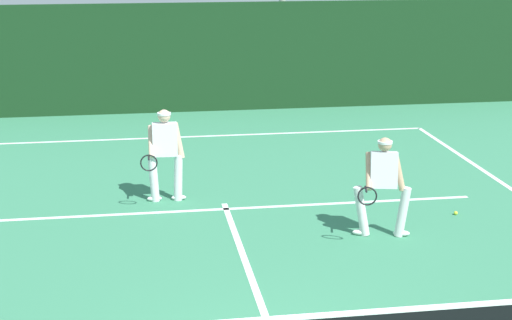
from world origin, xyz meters
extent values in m
cube|color=white|center=(0.00, 11.36, 0.00)|extent=(10.77, 0.10, 0.01)
cube|color=white|center=(0.00, 6.11, 0.00)|extent=(8.78, 0.10, 0.01)
cube|color=white|center=(0.00, 3.20, 0.00)|extent=(0.10, 6.40, 0.01)
cube|color=white|center=(0.00, 0.00, 0.99)|extent=(11.61, 0.03, 0.05)
cylinder|color=silver|center=(2.57, 4.41, 0.40)|extent=(0.27, 0.19, 0.81)
cylinder|color=silver|center=(1.95, 4.55, 0.40)|extent=(0.31, 0.20, 0.81)
ellipsoid|color=white|center=(2.57, 4.41, 0.04)|extent=(0.28, 0.17, 0.09)
ellipsoid|color=white|center=(1.95, 4.55, 0.04)|extent=(0.28, 0.17, 0.09)
cube|color=silver|center=(2.26, 4.48, 1.08)|extent=(0.47, 0.39, 0.59)
cylinder|color=tan|center=(2.48, 4.43, 1.05)|extent=(0.25, 0.15, 0.62)
cylinder|color=tan|center=(2.04, 4.53, 1.05)|extent=(0.20, 0.46, 0.54)
sphere|color=tan|center=(2.26, 4.48, 1.48)|extent=(0.21, 0.21, 0.21)
cylinder|color=white|center=(2.26, 4.48, 1.52)|extent=(0.28, 0.28, 0.04)
cylinder|color=black|center=(1.93, 4.30, 0.84)|extent=(0.09, 0.26, 0.03)
torus|color=black|center=(1.86, 3.97, 0.84)|extent=(0.29, 0.09, 0.29)
cylinder|color=silver|center=(-0.78, 6.74, 0.42)|extent=(0.18, 0.15, 0.84)
cylinder|color=silver|center=(-1.21, 6.75, 0.42)|extent=(0.20, 0.15, 0.84)
ellipsoid|color=white|center=(-0.78, 6.74, 0.04)|extent=(0.26, 0.12, 0.09)
ellipsoid|color=white|center=(-1.21, 6.75, 0.04)|extent=(0.26, 0.12, 0.09)
cube|color=silver|center=(-0.99, 6.74, 1.12)|extent=(0.43, 0.26, 0.59)
cylinder|color=beige|center=(-0.75, 6.74, 1.10)|extent=(0.21, 0.10, 0.64)
cylinder|color=beige|center=(-1.23, 6.75, 1.10)|extent=(0.11, 0.54, 0.50)
sphere|color=beige|center=(-0.99, 6.74, 1.54)|extent=(0.22, 0.22, 0.22)
cylinder|color=white|center=(-0.99, 6.74, 1.58)|extent=(0.25, 0.25, 0.04)
cylinder|color=black|center=(-1.29, 6.50, 0.87)|extent=(0.04, 0.26, 0.03)
torus|color=black|center=(-1.29, 6.16, 0.87)|extent=(0.29, 0.03, 0.29)
sphere|color=#D1E033|center=(3.80, 5.22, 0.03)|extent=(0.07, 0.07, 0.07)
cube|color=#153519|center=(0.00, 14.19, 1.44)|extent=(21.72, 0.12, 2.87)
camera|label=1|loc=(-1.51, -6.96, 4.57)|focal=56.56mm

